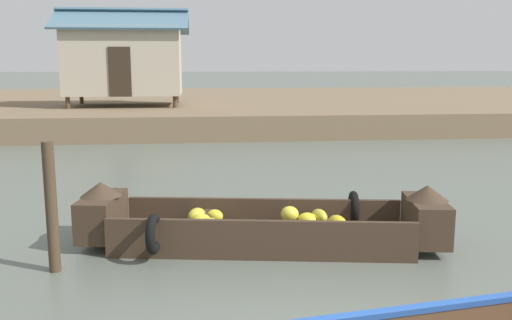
% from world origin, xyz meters
% --- Properties ---
extents(ground_plane, '(300.00, 300.00, 0.00)m').
position_xyz_m(ground_plane, '(0.00, 10.00, 0.00)').
color(ground_plane, '#596056').
extents(riverbank_strip, '(160.00, 20.00, 0.83)m').
position_xyz_m(riverbank_strip, '(0.00, 23.80, 0.41)').
color(riverbank_strip, '#756047').
rests_on(riverbank_strip, ground).
extents(banana_boat, '(5.04, 1.82, 0.88)m').
position_xyz_m(banana_boat, '(-0.39, 3.73, 0.29)').
color(banana_boat, '#3D2D21').
rests_on(banana_boat, ground).
extents(stilt_house_mid_left, '(5.01, 3.38, 3.74)m').
position_xyz_m(stilt_house_mid_left, '(-4.02, 18.67, 2.63)').
color(stilt_house_mid_left, '#4C3826').
rests_on(stilt_house_mid_left, riverbank_strip).
extents(mooring_post, '(0.14, 0.14, 1.59)m').
position_xyz_m(mooring_post, '(-2.99, 3.05, 0.79)').
color(mooring_post, '#423323').
rests_on(mooring_post, ground).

